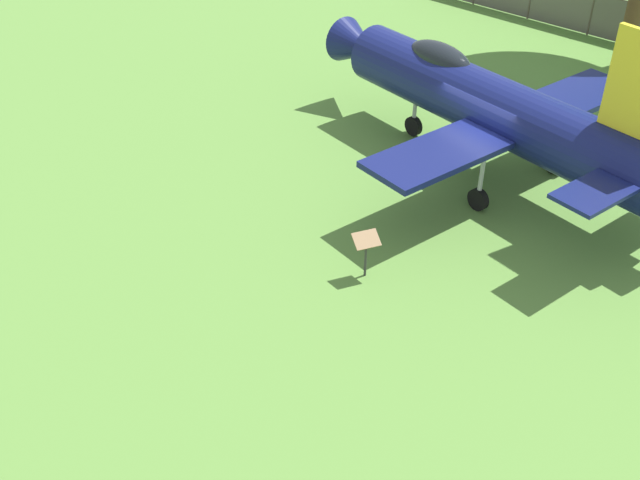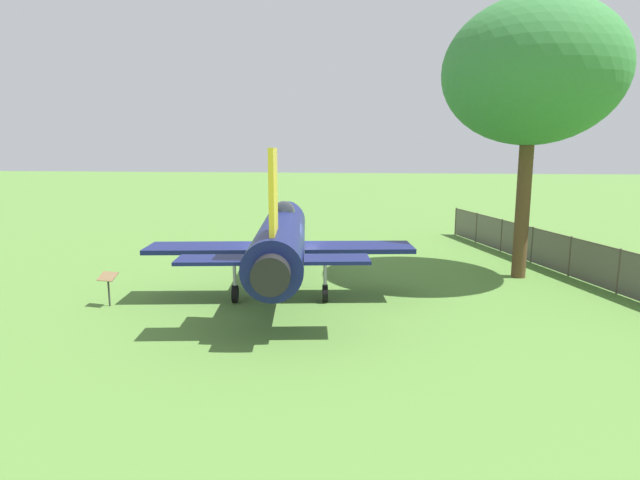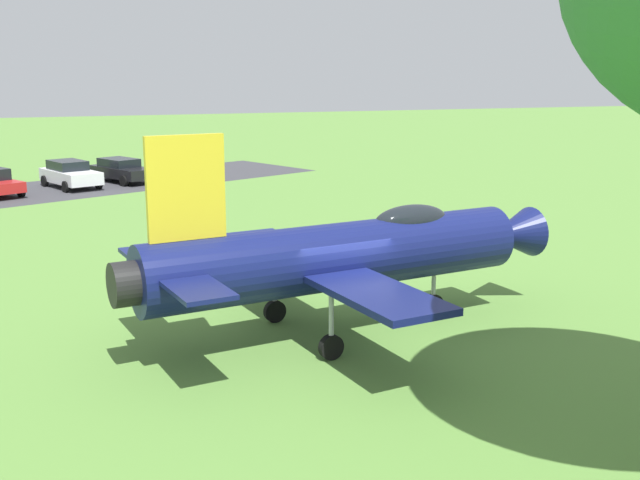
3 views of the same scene
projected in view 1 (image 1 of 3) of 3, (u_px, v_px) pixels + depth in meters
name	position (u px, v px, depth m)	size (l,w,h in m)	color
ground_plane	(488.00, 175.00, 21.39)	(200.00, 200.00, 0.00)	#568438
display_jet	(487.00, 103.00, 20.44)	(9.33, 12.16, 5.22)	#111951
info_plaque	(366.00, 245.00, 17.19)	(0.65, 0.48, 1.14)	#333333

